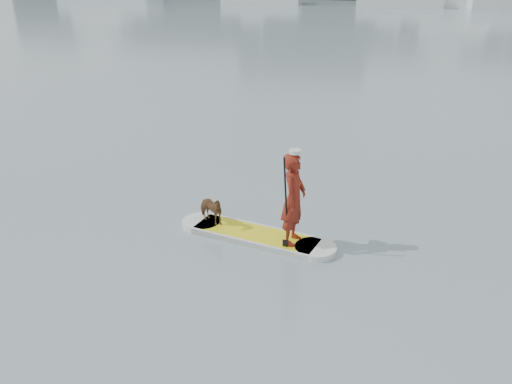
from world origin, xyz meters
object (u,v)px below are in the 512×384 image
(paddleboard, at_px, (256,236))
(dog, at_px, (210,209))
(paddler, at_px, (294,199))
(sailboat_e, at_px, (512,0))

(paddleboard, xyz_separation_m, dog, (-1.02, 0.18, 0.36))
(paddler, bearing_deg, dog, 84.22)
(dog, xyz_separation_m, sailboat_e, (10.71, 46.87, 0.35))
(paddleboard, xyz_separation_m, sailboat_e, (9.69, 47.05, 0.71))
(paddler, xyz_separation_m, dog, (-1.79, 0.32, -0.59))
(sailboat_e, bearing_deg, dog, -114.48)
(paddler, bearing_deg, sailboat_e, -6.47)
(paddler, distance_m, dog, 1.91)
(dog, bearing_deg, paddleboard, -73.22)
(paddler, bearing_deg, paddleboard, 84.22)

